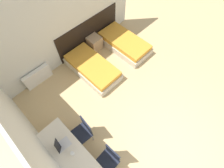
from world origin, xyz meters
TOP-DOWN VIEW (x-y plane):
  - ground_plane at (0.00, 0.00)m, footprint 20.00×20.00m
  - wall_back at (0.00, 4.51)m, footprint 5.52×0.05m
  - wall_left at (-2.28, 2.24)m, footprint 0.05×5.48m
  - headboard_panel at (0.91, 4.47)m, footprint 2.56×0.03m
  - bed_near_window at (0.15, 3.51)m, footprint 0.95×1.86m
  - bed_near_door at (1.66, 3.51)m, footprint 0.95×1.86m
  - nightstand at (0.91, 4.23)m, footprint 0.43×0.42m
  - radiator at (-1.29, 4.39)m, footprint 0.87×0.12m
  - desk at (-1.96, 1.59)m, footprint 0.60×2.11m
  - chair_near_laptop at (-1.44, 2.03)m, footprint 0.48×0.48m
  - chair_near_notebook at (-1.44, 1.14)m, footprint 0.45×0.45m
  - laptop at (-1.99, 2.04)m, footprint 0.34×0.25m
  - mug at (-1.92, 1.74)m, footprint 0.08×0.08m

SIDE VIEW (x-z plane):
  - ground_plane at x=0.00m, z-range 0.00..0.00m
  - bed_near_window at x=0.15m, z-range -0.01..0.39m
  - bed_near_door at x=1.66m, z-range -0.01..0.39m
  - nightstand at x=0.91m, z-range 0.00..0.48m
  - radiator at x=-1.29m, z-range 0.00..0.54m
  - chair_near_laptop at x=-1.44m, z-range 0.05..1.00m
  - chair_near_notebook at x=-1.44m, z-range 0.05..1.00m
  - headboard_panel at x=0.91m, z-range 0.00..1.07m
  - desk at x=-1.96m, z-range 0.22..0.97m
  - mug at x=-1.92m, z-range 0.76..0.85m
  - laptop at x=-1.99m, z-range 0.67..0.98m
  - wall_back at x=0.00m, z-range 0.00..2.70m
  - wall_left at x=-2.28m, z-range 0.00..2.70m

